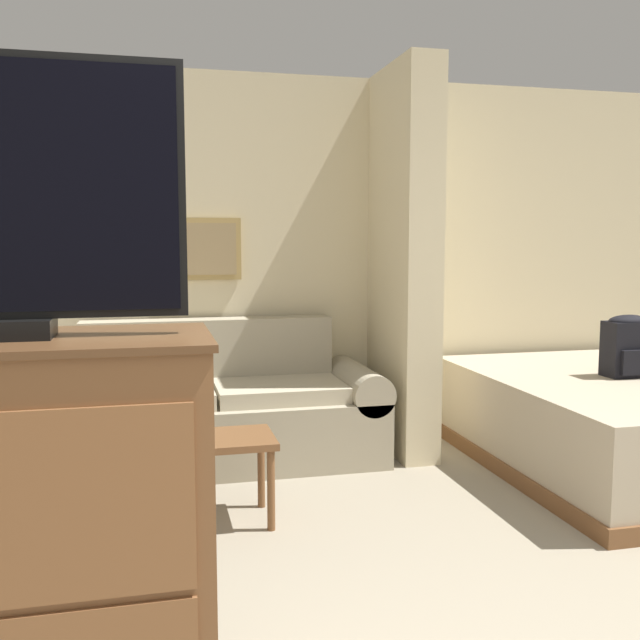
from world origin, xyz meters
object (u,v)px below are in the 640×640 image
table_lamp (4,335)px  backpack (628,345)px  coffee_table (212,450)px  tv_dresser (16,562)px  bed (613,421)px  couch (213,412)px

table_lamp → backpack: size_ratio=1.18×
coffee_table → tv_dresser: tv_dresser is taller
backpack → tv_dresser: bearing=-149.4°
table_lamp → backpack: 3.87m
table_lamp → bed: bearing=-10.1°
couch → coffee_table: (-0.10, -1.04, 0.06)m
coffee_table → table_lamp: bearing=139.0°
couch → tv_dresser: 2.77m
coffee_table → bed: size_ratio=0.29×
couch → coffee_table: couch is taller
couch → table_lamp: bearing=-178.1°
coffee_table → backpack: 2.71m
tv_dresser → coffee_table: bearing=68.1°
tv_dresser → bed: 3.79m
coffee_table → bed: 2.60m
tv_dresser → backpack: bearing=30.6°
couch → tv_dresser: bearing=-105.7°
coffee_table → table_lamp: table_lamp is taller
bed → backpack: (0.08, 0.00, 0.49)m
backpack → coffee_table: bearing=-172.8°
couch → backpack: bearing=-15.3°
tv_dresser → bed: (3.23, 1.95, -0.30)m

